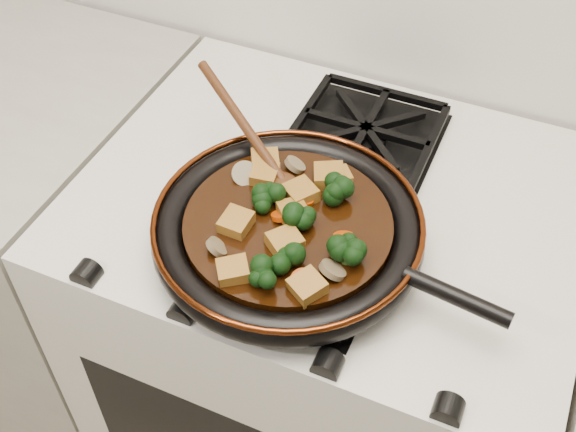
% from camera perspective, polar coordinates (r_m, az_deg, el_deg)
% --- Properties ---
extents(stove, '(0.76, 0.60, 0.90)m').
position_cam_1_polar(stove, '(1.44, 2.80, -11.07)').
color(stove, beige).
rests_on(stove, ground).
extents(burner_grate_front, '(0.23, 0.23, 0.03)m').
position_cam_1_polar(burner_grate_front, '(0.99, 0.75, -3.08)').
color(burner_grate_front, black).
rests_on(burner_grate_front, stove).
extents(burner_grate_back, '(0.23, 0.23, 0.03)m').
position_cam_1_polar(burner_grate_back, '(1.18, 6.15, 6.54)').
color(burner_grate_back, black).
rests_on(burner_grate_back, stove).
extents(skillet, '(0.50, 0.37, 0.05)m').
position_cam_1_polar(skillet, '(0.98, 0.10, -1.09)').
color(skillet, black).
rests_on(skillet, burner_grate_front).
extents(braising_sauce, '(0.28, 0.28, 0.02)m').
position_cam_1_polar(braising_sauce, '(0.97, 0.00, -0.84)').
color(braising_sauce, black).
rests_on(braising_sauce, skillet).
extents(tofu_cube_0, '(0.06, 0.06, 0.03)m').
position_cam_1_polar(tofu_cube_0, '(1.04, -1.81, 4.22)').
color(tofu_cube_0, '#8F6121').
rests_on(tofu_cube_0, braising_sauce).
extents(tofu_cube_1, '(0.06, 0.06, 0.03)m').
position_cam_1_polar(tofu_cube_1, '(1.02, 3.25, 3.13)').
color(tofu_cube_1, '#8F6121').
rests_on(tofu_cube_1, braising_sauce).
extents(tofu_cube_2, '(0.05, 0.05, 0.02)m').
position_cam_1_polar(tofu_cube_2, '(0.97, 0.38, 0.32)').
color(tofu_cube_2, '#8F6121').
rests_on(tofu_cube_2, braising_sauce).
extents(tofu_cube_3, '(0.04, 0.04, 0.02)m').
position_cam_1_polar(tofu_cube_3, '(1.02, -1.85, 3.26)').
color(tofu_cube_3, '#8F6121').
rests_on(tofu_cube_3, braising_sauce).
extents(tofu_cube_4, '(0.05, 0.05, 0.02)m').
position_cam_1_polar(tofu_cube_4, '(0.89, 1.54, -5.60)').
color(tofu_cube_4, '#8F6121').
rests_on(tofu_cube_4, braising_sauce).
extents(tofu_cube_5, '(0.04, 0.04, 0.02)m').
position_cam_1_polar(tofu_cube_5, '(0.96, -4.11, -0.56)').
color(tofu_cube_5, '#8F6121').
rests_on(tofu_cube_5, braising_sauce).
extents(tofu_cube_6, '(0.05, 0.05, 0.02)m').
position_cam_1_polar(tofu_cube_6, '(0.90, -4.35, -4.38)').
color(tofu_cube_6, '#8F6121').
rests_on(tofu_cube_6, braising_sauce).
extents(tofu_cube_7, '(0.05, 0.05, 0.02)m').
position_cam_1_polar(tofu_cube_7, '(1.02, 3.89, 2.99)').
color(tofu_cube_7, '#8F6121').
rests_on(tofu_cube_7, braising_sauce).
extents(tofu_cube_8, '(0.06, 0.06, 0.03)m').
position_cam_1_polar(tofu_cube_8, '(0.99, 1.01, 1.82)').
color(tofu_cube_8, '#8F6121').
rests_on(tofu_cube_8, braising_sauce).
extents(tofu_cube_9, '(0.05, 0.05, 0.03)m').
position_cam_1_polar(tofu_cube_9, '(0.93, -0.27, -2.09)').
color(tofu_cube_9, '#8F6121').
rests_on(tofu_cube_9, braising_sauce).
extents(broccoli_floret_0, '(0.08, 0.08, 0.07)m').
position_cam_1_polar(broccoli_floret_0, '(0.99, 3.66, 1.98)').
color(broccoli_floret_0, black).
rests_on(broccoli_floret_0, braising_sauce).
extents(broccoli_floret_1, '(0.09, 0.08, 0.08)m').
position_cam_1_polar(broccoli_floret_1, '(0.95, 1.10, -0.08)').
color(broccoli_floret_1, black).
rests_on(broccoli_floret_1, braising_sauce).
extents(broccoli_floret_2, '(0.08, 0.07, 0.07)m').
position_cam_1_polar(broccoli_floret_2, '(0.92, 4.68, -3.25)').
color(broccoli_floret_2, black).
rests_on(broccoli_floret_2, braising_sauce).
extents(broccoli_floret_3, '(0.08, 0.09, 0.08)m').
position_cam_1_polar(broccoli_floret_3, '(0.92, 4.92, -2.51)').
color(broccoli_floret_3, black).
rests_on(broccoli_floret_3, braising_sauce).
extents(broccoli_floret_4, '(0.06, 0.07, 0.06)m').
position_cam_1_polar(broccoli_floret_4, '(0.98, -1.82, 1.26)').
color(broccoli_floret_4, black).
rests_on(broccoli_floret_4, braising_sauce).
extents(broccoli_floret_5, '(0.09, 0.08, 0.07)m').
position_cam_1_polar(broccoli_floret_5, '(0.89, -1.89, -4.95)').
color(broccoli_floret_5, black).
rests_on(broccoli_floret_5, braising_sauce).
extents(broccoli_floret_6, '(0.08, 0.08, 0.05)m').
position_cam_1_polar(broccoli_floret_6, '(0.91, -0.24, -3.76)').
color(broccoli_floret_6, black).
rests_on(broccoli_floret_6, braising_sauce).
extents(carrot_coin_0, '(0.03, 0.03, 0.02)m').
position_cam_1_polar(carrot_coin_0, '(0.95, 4.37, -1.66)').
color(carrot_coin_0, '#A53204').
rests_on(carrot_coin_0, braising_sauce).
extents(carrot_coin_1, '(0.03, 0.03, 0.02)m').
position_cam_1_polar(carrot_coin_1, '(0.90, 1.15, -5.07)').
color(carrot_coin_1, '#A53204').
rests_on(carrot_coin_1, braising_sauce).
extents(carrot_coin_2, '(0.03, 0.03, 0.01)m').
position_cam_1_polar(carrot_coin_2, '(0.99, 1.33, 1.27)').
color(carrot_coin_2, '#A53204').
rests_on(carrot_coin_2, braising_sauce).
extents(carrot_coin_3, '(0.03, 0.03, 0.02)m').
position_cam_1_polar(carrot_coin_3, '(0.97, -0.42, 0.05)').
color(carrot_coin_3, '#A53204').
rests_on(carrot_coin_3, braising_sauce).
extents(mushroom_slice_0, '(0.05, 0.05, 0.03)m').
position_cam_1_polar(mushroom_slice_0, '(1.02, -3.43, 3.33)').
color(mushroom_slice_0, brown).
rests_on(mushroom_slice_0, braising_sauce).
extents(mushroom_slice_1, '(0.05, 0.05, 0.03)m').
position_cam_1_polar(mushroom_slice_1, '(0.91, 3.54, -4.28)').
color(mushroom_slice_1, brown).
rests_on(mushroom_slice_1, braising_sauce).
extents(mushroom_slice_2, '(0.04, 0.04, 0.02)m').
position_cam_1_polar(mushroom_slice_2, '(1.04, 0.56, 4.07)').
color(mushroom_slice_2, brown).
rests_on(mushroom_slice_2, braising_sauce).
extents(mushroom_slice_3, '(0.04, 0.04, 0.03)m').
position_cam_1_polar(mushroom_slice_3, '(0.93, -5.65, -2.46)').
color(mushroom_slice_3, brown).
rests_on(mushroom_slice_3, braising_sauce).
extents(wooden_spoon, '(0.14, 0.11, 0.24)m').
position_cam_1_polar(wooden_spoon, '(1.04, -2.23, 5.38)').
color(wooden_spoon, '#41200E').
rests_on(wooden_spoon, braising_sauce).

